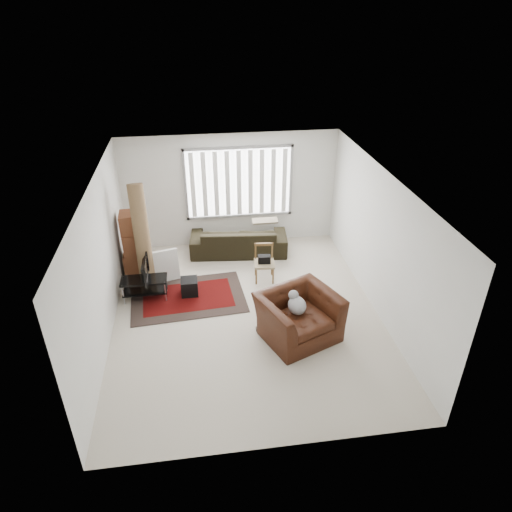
{
  "coord_description": "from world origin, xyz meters",
  "views": [
    {
      "loc": [
        -0.81,
        -6.99,
        5.36
      ],
      "look_at": [
        0.24,
        0.4,
        1.05
      ],
      "focal_mm": 32.0,
      "sensor_mm": 36.0,
      "label": 1
    }
  ],
  "objects_px": {
    "moving_boxes": "(136,246)",
    "side_chair": "(264,261)",
    "sofa": "(239,236)",
    "tv_stand": "(145,284)",
    "armchair": "(299,314)"
  },
  "relations": [
    {
      "from": "moving_boxes",
      "to": "side_chair",
      "type": "relative_size",
      "value": 1.83
    },
    {
      "from": "sofa",
      "to": "armchair",
      "type": "relative_size",
      "value": 1.37
    },
    {
      "from": "tv_stand",
      "to": "moving_boxes",
      "type": "xyz_separation_m",
      "value": [
        -0.2,
        0.99,
        0.34
      ]
    },
    {
      "from": "tv_stand",
      "to": "side_chair",
      "type": "height_order",
      "value": "side_chair"
    },
    {
      "from": "moving_boxes",
      "to": "side_chair",
      "type": "height_order",
      "value": "moving_boxes"
    },
    {
      "from": "moving_boxes",
      "to": "armchair",
      "type": "bearing_deg",
      "value": -40.62
    },
    {
      "from": "moving_boxes",
      "to": "sofa",
      "type": "xyz_separation_m",
      "value": [
        2.27,
        0.63,
        -0.24
      ]
    },
    {
      "from": "moving_boxes",
      "to": "tv_stand",
      "type": "bearing_deg",
      "value": -78.59
    },
    {
      "from": "tv_stand",
      "to": "sofa",
      "type": "distance_m",
      "value": 2.63
    },
    {
      "from": "moving_boxes",
      "to": "armchair",
      "type": "height_order",
      "value": "moving_boxes"
    },
    {
      "from": "side_chair",
      "to": "armchair",
      "type": "bearing_deg",
      "value": -75.46
    },
    {
      "from": "sofa",
      "to": "armchair",
      "type": "bearing_deg",
      "value": 108.39
    },
    {
      "from": "moving_boxes",
      "to": "armchair",
      "type": "xyz_separation_m",
      "value": [
        2.98,
        -2.56,
        -0.19
      ]
    },
    {
      "from": "sofa",
      "to": "tv_stand",
      "type": "bearing_deg",
      "value": 43.76
    },
    {
      "from": "tv_stand",
      "to": "sofa",
      "type": "relative_size",
      "value": 0.4
    }
  ]
}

